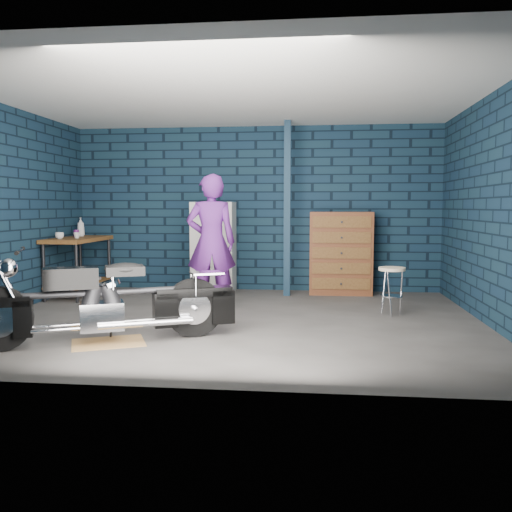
{
  "coord_description": "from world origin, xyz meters",
  "views": [
    {
      "loc": [
        0.99,
        -6.44,
        1.38
      ],
      "look_at": [
        0.25,
        0.3,
        0.77
      ],
      "focal_mm": 38.0,
      "sensor_mm": 36.0,
      "label": 1
    }
  ],
  "objects_px": {
    "person": "(211,242)",
    "locker": "(213,247)",
    "workbench": "(79,267)",
    "shop_stool": "(391,291)",
    "motorcycle": "(107,295)",
    "storage_bin": "(86,286)",
    "tool_chest": "(341,253)"
  },
  "relations": [
    {
      "from": "person",
      "to": "storage_bin",
      "type": "height_order",
      "value": "person"
    },
    {
      "from": "workbench",
      "to": "locker",
      "type": "xyz_separation_m",
      "value": [
        2.02,
        0.64,
        0.28
      ]
    },
    {
      "from": "workbench",
      "to": "shop_stool",
      "type": "xyz_separation_m",
      "value": [
        4.65,
        -1.03,
        -0.15
      ]
    },
    {
      "from": "person",
      "to": "storage_bin",
      "type": "relative_size",
      "value": 4.55
    },
    {
      "from": "motorcycle",
      "to": "storage_bin",
      "type": "distance_m",
      "value": 3.42
    },
    {
      "from": "workbench",
      "to": "person",
      "type": "distance_m",
      "value": 2.46
    },
    {
      "from": "workbench",
      "to": "shop_stool",
      "type": "height_order",
      "value": "workbench"
    },
    {
      "from": "person",
      "to": "locker",
      "type": "distance_m",
      "value": 1.52
    },
    {
      "from": "storage_bin",
      "to": "tool_chest",
      "type": "bearing_deg",
      "value": 6.2
    },
    {
      "from": "motorcycle",
      "to": "workbench",
      "type": "bearing_deg",
      "value": 94.65
    },
    {
      "from": "motorcycle",
      "to": "shop_stool",
      "type": "height_order",
      "value": "motorcycle"
    },
    {
      "from": "shop_stool",
      "to": "workbench",
      "type": "bearing_deg",
      "value": 167.49
    },
    {
      "from": "person",
      "to": "storage_bin",
      "type": "distance_m",
      "value": 2.6
    },
    {
      "from": "motorcycle",
      "to": "storage_bin",
      "type": "bearing_deg",
      "value": 92.71
    },
    {
      "from": "motorcycle",
      "to": "storage_bin",
      "type": "relative_size",
      "value": 5.59
    },
    {
      "from": "motorcycle",
      "to": "tool_chest",
      "type": "bearing_deg",
      "value": 29.63
    },
    {
      "from": "workbench",
      "to": "shop_stool",
      "type": "bearing_deg",
      "value": -12.51
    },
    {
      "from": "workbench",
      "to": "tool_chest",
      "type": "bearing_deg",
      "value": 8.93
    },
    {
      "from": "locker",
      "to": "tool_chest",
      "type": "height_order",
      "value": "locker"
    },
    {
      "from": "motorcycle",
      "to": "person",
      "type": "distance_m",
      "value": 2.13
    },
    {
      "from": "storage_bin",
      "to": "motorcycle",
      "type": "bearing_deg",
      "value": -62.67
    },
    {
      "from": "locker",
      "to": "shop_stool",
      "type": "bearing_deg",
      "value": -32.42
    },
    {
      "from": "person",
      "to": "locker",
      "type": "relative_size",
      "value": 1.25
    },
    {
      "from": "workbench",
      "to": "storage_bin",
      "type": "bearing_deg",
      "value": 84.27
    },
    {
      "from": "tool_chest",
      "to": "locker",
      "type": "bearing_deg",
      "value": 180.0
    },
    {
      "from": "workbench",
      "to": "locker",
      "type": "relative_size",
      "value": 0.96
    },
    {
      "from": "person",
      "to": "shop_stool",
      "type": "relative_size",
      "value": 2.96
    },
    {
      "from": "workbench",
      "to": "motorcycle",
      "type": "xyz_separation_m",
      "value": [
        1.58,
        -2.82,
        0.04
      ]
    },
    {
      "from": "storage_bin",
      "to": "locker",
      "type": "xyz_separation_m",
      "value": [
        2.0,
        0.44,
        0.61
      ]
    },
    {
      "from": "workbench",
      "to": "motorcycle",
      "type": "height_order",
      "value": "motorcycle"
    },
    {
      "from": "motorcycle",
      "to": "person",
      "type": "bearing_deg",
      "value": 46.17
    },
    {
      "from": "motorcycle",
      "to": "tool_chest",
      "type": "distance_m",
      "value": 4.26
    }
  ]
}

